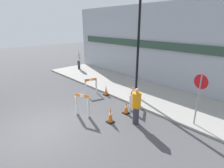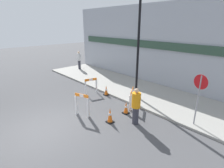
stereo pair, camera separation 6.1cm
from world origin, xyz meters
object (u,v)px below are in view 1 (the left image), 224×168
object	(u,v)px
stop_sign	(199,92)
person_pedestrian	(79,59)
person_worker	(136,105)
streetlamp_post	(139,29)

from	to	relation	value
stop_sign	person_pedestrian	bearing A→B (deg)	3.94
stop_sign	person_worker	bearing A→B (deg)	54.81
stop_sign	person_worker	world-z (taller)	stop_sign
streetlamp_post	person_pedestrian	distance (m)	8.58
streetlamp_post	stop_sign	world-z (taller)	streetlamp_post
streetlamp_post	person_pedestrian	xyz separation A→B (m)	(-7.98, 1.24, -2.91)
streetlamp_post	stop_sign	size ratio (longest dim) A/B	2.75
person_worker	person_pedestrian	distance (m)	10.34
streetlamp_post	stop_sign	bearing A→B (deg)	-7.67
person_worker	streetlamp_post	bearing A→B (deg)	-41.29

